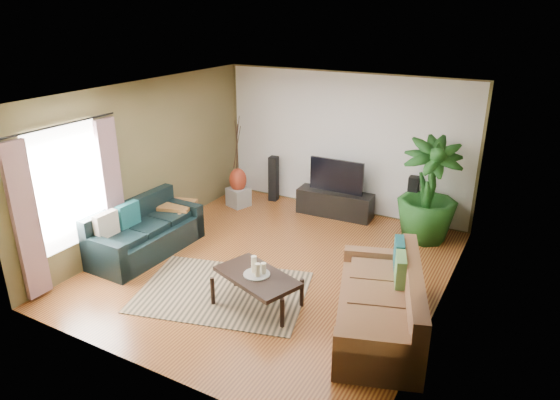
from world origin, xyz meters
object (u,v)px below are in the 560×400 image
Objects in this scene: tv_stand at (335,203)px; speaker_left at (274,179)px; sofa_left at (146,229)px; side_table at (179,219)px; vase at (238,180)px; speaker_right at (412,203)px; coffee_table at (257,290)px; potted_plant at (429,191)px; sofa_right at (379,299)px; television at (336,176)px; pedestal at (238,197)px.

speaker_left is at bearing 171.61° from tv_stand.
sofa_left is 0.84m from side_table.
speaker_left is at bearing 53.55° from vase.
speaker_left is 0.96× the size of speaker_right.
side_table is (-2.42, 1.29, 0.06)m from coffee_table.
potted_plant is (1.46, 3.19, 0.66)m from coffee_table.
sofa_right is at bearing -50.86° from speaker_left.
sofa_left is 3.16m from speaker_left.
speaker_left is at bearing 175.99° from speaker_right.
speaker_right reaches higher than coffee_table.
vase is at bearing -165.06° from television.
coffee_table is 1.98× the size of side_table.
sofa_left is 4.69m from speaker_right.
speaker_right is at bearing 4.81° from television.
speaker_right is 3.41m from vase.
sofa_left is 5.13× the size of pedestal.
tv_stand is at bearing -90.00° from television.
vase is at bearing -2.92° from sofa_left.
speaker_right is (-0.47, 3.27, 0.07)m from sofa_right.
speaker_left is at bearing -152.83° from sofa_right.
side_table is (-4.01, 1.00, -0.13)m from sofa_right.
speaker_left is (-1.76, 3.55, 0.24)m from coffee_table.
speaker_right reaches higher than vase.
side_table is at bearing -153.80° from potted_plant.
potted_plant is 3.72m from vase.
potted_plant is (0.34, -0.36, 0.41)m from speaker_right.
pedestal is (-2.23, 2.92, -0.05)m from coffee_table.
vase is at bearing -143.20° from sofa_right.
side_table is at bearing -112.70° from speaker_left.
speaker_left is 2.48× the size of pedestal.
speaker_left is (-1.44, 0.12, -0.33)m from television.
speaker_left reaches higher than tv_stand.
pedestal is at bearing -175.82° from potted_plant.
potted_plant is (1.78, -0.24, 0.09)m from television.
television is 2.07m from pedestal.
tv_stand is at bearing 14.38° from vase.
vase is (0.00, 0.00, 0.36)m from pedestal.
television is 1.48m from speaker_right.
coffee_table reaches higher than pedestal.
sofa_left is 4.75m from potted_plant.
television is at bearing 14.94° from pedestal.
television is 1.14× the size of speaker_left.
potted_plant is at bearing 4.18° from pedestal.
pedestal is at bearing -143.20° from sofa_right.
coffee_table is at bearing -99.94° from sofa_left.
coffee_table is 1.18× the size of speaker_right.
speaker_left is at bearing 73.97° from side_table.
speaker_right is (1.44, 0.14, 0.25)m from tv_stand.
sofa_right is 4.65m from vase.
sofa_right is 4.13m from side_table.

